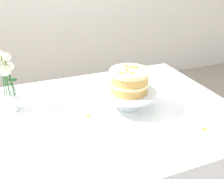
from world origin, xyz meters
The scene contains 8 objects.
dining_table centered at (0.00, -0.03, 0.65)m, with size 1.40×1.00×0.74m.
linen_napkin centered at (0.15, -0.02, 0.74)m, with size 0.32×0.32×0.00m, color white.
cake_stand centered at (0.15, -0.02, 0.82)m, with size 0.29×0.29×0.10m.
layer_cake centered at (0.15, -0.02, 0.90)m, with size 0.20×0.20×0.12m.
flower_vase centered at (-0.42, 0.18, 0.90)m, with size 0.09×0.10×0.32m.
loose_petal_0 centered at (0.50, 0.15, 0.74)m, with size 0.03×0.02×0.00m, color orange.
loose_petal_2 centered at (-0.08, -0.02, 0.74)m, with size 0.03×0.02×0.01m, color yellow.
loose_petal_3 centered at (0.40, -0.32, 0.74)m, with size 0.03×0.02×0.00m, color orange.
Camera 1 is at (-0.33, -1.01, 1.40)m, focal length 38.46 mm.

